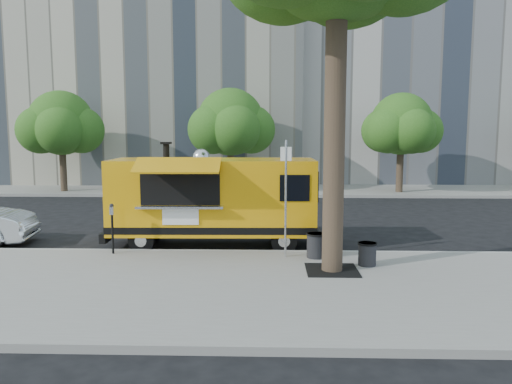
# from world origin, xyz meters

# --- Properties ---
(ground) EXTENTS (120.00, 120.00, 0.00)m
(ground) POSITION_xyz_m (0.00, 0.00, 0.00)
(ground) COLOR black
(ground) RESTS_ON ground
(sidewalk) EXTENTS (60.00, 6.00, 0.15)m
(sidewalk) POSITION_xyz_m (0.00, -4.00, 0.07)
(sidewalk) COLOR gray
(sidewalk) RESTS_ON ground
(curb) EXTENTS (60.00, 0.14, 0.16)m
(curb) POSITION_xyz_m (0.00, -0.93, 0.07)
(curb) COLOR #999993
(curb) RESTS_ON ground
(far_sidewalk) EXTENTS (60.00, 5.00, 0.15)m
(far_sidewalk) POSITION_xyz_m (0.00, 13.50, 0.07)
(far_sidewalk) COLOR gray
(far_sidewalk) RESTS_ON ground
(building_left) EXTENTS (22.00, 14.00, 24.00)m
(building_left) POSITION_xyz_m (-8.00, 22.00, 12.00)
(building_left) COLOR #A8A18C
(building_left) RESTS_ON ground
(building_mid) EXTENTS (20.00, 14.00, 20.00)m
(building_mid) POSITION_xyz_m (12.00, 23.00, 10.00)
(building_mid) COLOR #A29C98
(building_mid) RESTS_ON ground
(tree_well) EXTENTS (1.20, 1.20, 0.02)m
(tree_well) POSITION_xyz_m (2.60, -2.80, 0.15)
(tree_well) COLOR black
(tree_well) RESTS_ON sidewalk
(far_tree_a) EXTENTS (3.42, 3.42, 5.36)m
(far_tree_a) POSITION_xyz_m (-10.00, 12.30, 3.78)
(far_tree_a) COLOR #33261C
(far_tree_a) RESTS_ON far_sidewalk
(far_tree_b) EXTENTS (3.60, 3.60, 5.50)m
(far_tree_b) POSITION_xyz_m (-1.00, 12.70, 3.83)
(far_tree_b) COLOR #33261C
(far_tree_b) RESTS_ON far_sidewalk
(far_tree_c) EXTENTS (3.24, 3.24, 5.21)m
(far_tree_c) POSITION_xyz_m (8.00, 12.40, 3.72)
(far_tree_c) COLOR #33261C
(far_tree_c) RESTS_ON far_sidewalk
(sign_post) EXTENTS (0.28, 0.06, 3.00)m
(sign_post) POSITION_xyz_m (1.55, -1.55, 1.85)
(sign_post) COLOR silver
(sign_post) RESTS_ON sidewalk
(parking_meter) EXTENTS (0.11, 0.11, 1.33)m
(parking_meter) POSITION_xyz_m (-3.00, -1.35, 0.98)
(parking_meter) COLOR black
(parking_meter) RESTS_ON sidewalk
(food_truck) EXTENTS (6.22, 2.94, 3.03)m
(food_truck) POSITION_xyz_m (-0.53, 0.17, 1.43)
(food_truck) COLOR orange
(food_truck) RESTS_ON ground
(trash_bin_left) EXTENTS (0.46, 0.46, 0.56)m
(trash_bin_left) POSITION_xyz_m (3.50, -2.33, 0.45)
(trash_bin_left) COLOR black
(trash_bin_left) RESTS_ON sidewalk
(trash_bin_right) EXTENTS (0.52, 0.52, 0.63)m
(trash_bin_right) POSITION_xyz_m (2.34, -1.61, 0.48)
(trash_bin_right) COLOR black
(trash_bin_right) RESTS_ON sidewalk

